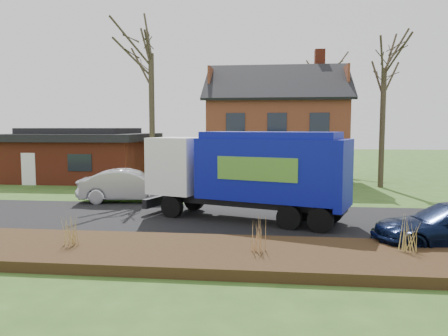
# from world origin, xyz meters

# --- Properties ---
(ground) EXTENTS (120.00, 120.00, 0.00)m
(ground) POSITION_xyz_m (0.00, 0.00, 0.00)
(ground) COLOR #30521B
(ground) RESTS_ON ground
(road) EXTENTS (80.00, 7.00, 0.02)m
(road) POSITION_xyz_m (0.00, 0.00, 0.01)
(road) COLOR black
(road) RESTS_ON ground
(mulch_verge) EXTENTS (80.00, 3.50, 0.30)m
(mulch_verge) POSITION_xyz_m (0.00, -5.30, 0.15)
(mulch_verge) COLOR black
(mulch_verge) RESTS_ON ground
(main_house) EXTENTS (12.95, 8.95, 9.26)m
(main_house) POSITION_xyz_m (1.49, 13.91, 4.03)
(main_house) COLOR beige
(main_house) RESTS_ON ground
(ranch_house) EXTENTS (9.80, 8.20, 3.70)m
(ranch_house) POSITION_xyz_m (-12.00, 13.00, 1.81)
(ranch_house) COLOR maroon
(ranch_house) RESTS_ON ground
(garbage_truck) EXTENTS (8.61, 4.80, 3.57)m
(garbage_truck) POSITION_xyz_m (0.84, 0.11, 2.06)
(garbage_truck) COLOR black
(garbage_truck) RESTS_ON ground
(silver_sedan) EXTENTS (5.17, 2.55, 1.63)m
(silver_sedan) POSITION_xyz_m (-5.38, 3.83, 0.81)
(silver_sedan) COLOR #B4B6BD
(silver_sedan) RESTS_ON ground
(tree_front_west) EXTENTS (3.84, 3.84, 11.43)m
(tree_front_west) POSITION_xyz_m (-5.66, 9.02, 9.41)
(tree_front_west) COLOR #3E3625
(tree_front_west) RESTS_ON ground
(tree_front_east) EXTENTS (3.79, 3.79, 10.52)m
(tree_front_east) POSITION_xyz_m (8.50, 10.83, 8.55)
(tree_front_east) COLOR #3C3224
(tree_front_east) RESTS_ON ground
(tree_back) EXTENTS (3.55, 3.55, 11.23)m
(tree_back) POSITION_xyz_m (6.28, 21.73, 9.36)
(tree_back) COLOR #3F3326
(tree_back) RESTS_ON ground
(grass_clump_west) EXTENTS (0.35, 0.29, 0.93)m
(grass_clump_west) POSITION_xyz_m (-4.07, -5.39, 0.77)
(grass_clump_west) COLOR #AC8D4C
(grass_clump_west) RESTS_ON mulch_verge
(grass_clump_mid) EXTENTS (0.35, 0.29, 0.99)m
(grass_clump_mid) POSITION_xyz_m (1.46, -5.39, 0.80)
(grass_clump_mid) COLOR #AF7E4D
(grass_clump_mid) RESTS_ON mulch_verge
(grass_clump_east) EXTENTS (0.39, 0.32, 0.97)m
(grass_clump_east) POSITION_xyz_m (5.62, -4.91, 0.79)
(grass_clump_east) COLOR tan
(grass_clump_east) RESTS_ON mulch_verge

